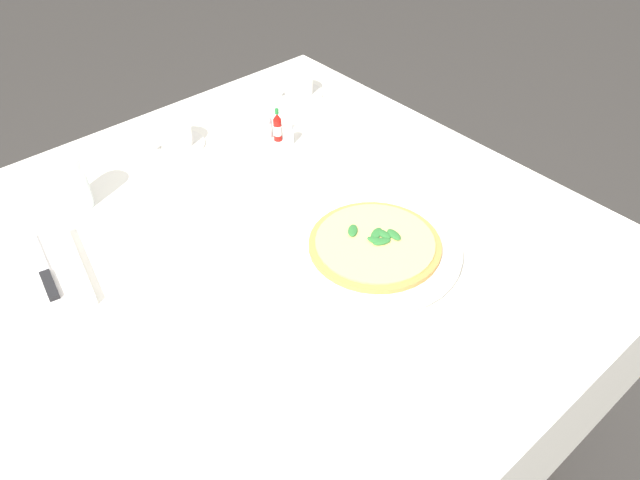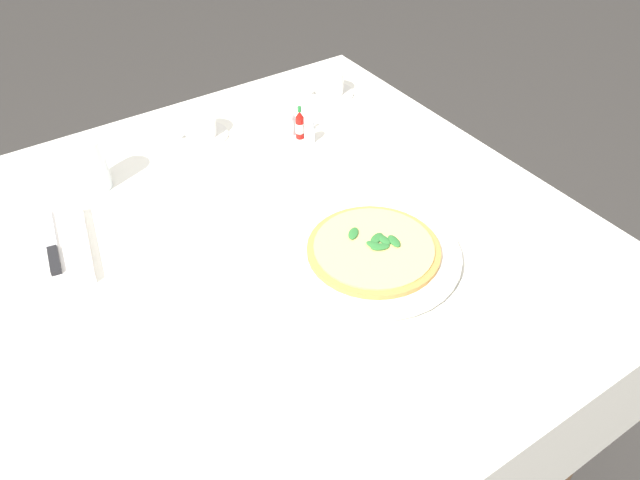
# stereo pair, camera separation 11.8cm
# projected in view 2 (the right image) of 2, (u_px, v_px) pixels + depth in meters

# --- Properties ---
(ground_plane) EXTENTS (8.00, 8.00, 0.00)m
(ground_plane) POSITION_uv_depth(u_px,v_px,m) (284.00, 443.00, 1.72)
(ground_plane) COLOR #33302D
(dining_table) EXTENTS (1.19, 1.19, 0.75)m
(dining_table) POSITION_uv_depth(u_px,v_px,m) (272.00, 283.00, 1.30)
(dining_table) COLOR white
(dining_table) RESTS_ON ground_plane
(pizza_plate) EXTENTS (0.33, 0.33, 0.02)m
(pizza_plate) POSITION_uv_depth(u_px,v_px,m) (373.00, 254.00, 1.17)
(pizza_plate) COLOR white
(pizza_plate) RESTS_ON dining_table
(pizza) EXTENTS (0.25, 0.25, 0.02)m
(pizza) POSITION_uv_depth(u_px,v_px,m) (374.00, 249.00, 1.16)
(pizza) COLOR #C68E47
(pizza) RESTS_ON pizza_plate
(coffee_cup_center_back) EXTENTS (0.13, 0.13, 0.06)m
(coffee_cup_center_back) POSITION_uv_depth(u_px,v_px,m) (200.00, 126.00, 1.48)
(coffee_cup_center_back) COLOR white
(coffee_cup_center_back) RESTS_ON dining_table
(coffee_cup_far_left) EXTENTS (0.13, 0.13, 0.06)m
(coffee_cup_far_left) POSITION_uv_depth(u_px,v_px,m) (329.00, 85.00, 1.64)
(coffee_cup_far_left) COLOR white
(coffee_cup_far_left) RESTS_ON dining_table
(water_glass_right_edge) EXTENTS (0.07, 0.07, 0.12)m
(water_glass_right_edge) POSITION_uv_depth(u_px,v_px,m) (91.00, 167.00, 1.31)
(water_glass_right_edge) COLOR white
(water_glass_right_edge) RESTS_ON dining_table
(napkin_folded) EXTENTS (0.24, 0.17, 0.02)m
(napkin_folded) POSITION_uv_depth(u_px,v_px,m) (54.00, 250.00, 1.18)
(napkin_folded) COLOR white
(napkin_folded) RESTS_ON dining_table
(dinner_knife) EXTENTS (0.20, 0.05, 0.01)m
(dinner_knife) POSITION_uv_depth(u_px,v_px,m) (51.00, 244.00, 1.17)
(dinner_knife) COLOR silver
(dinner_knife) RESTS_ON napkin_folded
(hot_sauce_bottle) EXTENTS (0.02, 0.02, 0.08)m
(hot_sauce_bottle) POSITION_uv_depth(u_px,v_px,m) (300.00, 125.00, 1.48)
(hot_sauce_bottle) COLOR #B7140F
(hot_sauce_bottle) RESTS_ON dining_table
(salt_shaker) EXTENTS (0.03, 0.03, 0.06)m
(salt_shaker) POSITION_uv_depth(u_px,v_px,m) (290.00, 125.00, 1.50)
(salt_shaker) COLOR white
(salt_shaker) RESTS_ON dining_table
(pepper_shaker) EXTENTS (0.03, 0.03, 0.06)m
(pepper_shaker) POSITION_uv_depth(u_px,v_px,m) (310.00, 132.00, 1.47)
(pepper_shaker) COLOR white
(pepper_shaker) RESTS_ON dining_table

